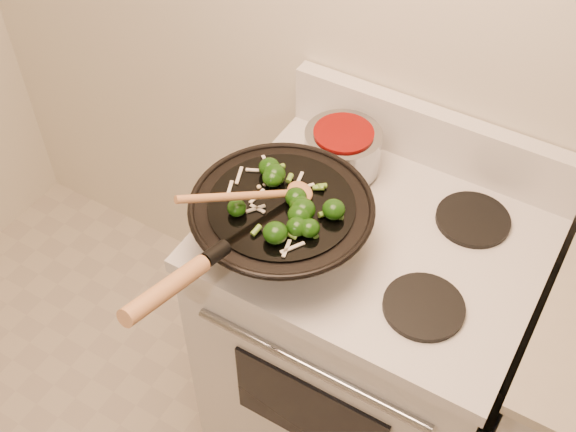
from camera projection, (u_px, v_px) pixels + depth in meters
The scene contains 5 objects.
stove at pixel (365, 337), 2.06m from camera, with size 0.78×0.67×1.08m.
wok at pixel (280, 222), 1.63m from camera, with size 0.42×0.69×0.28m.
stirfry at pixel (290, 203), 1.57m from camera, with size 0.28×0.25×0.05m.
wooden_spoon at pixel (266, 194), 1.56m from camera, with size 0.21×0.28×0.12m.
saucepan at pixel (342, 150), 1.82m from camera, with size 0.20×0.31×0.11m.
Camera 1 is at (0.26, 0.07, 2.21)m, focal length 45.00 mm.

